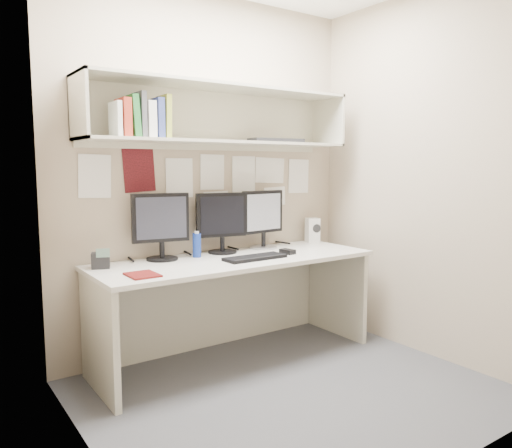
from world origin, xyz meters
TOP-DOWN VIEW (x-y plane):
  - floor at (0.00, 0.00)m, footprint 2.40×2.00m
  - wall_back at (0.00, 1.00)m, footprint 2.40×0.02m
  - wall_front at (0.00, -1.00)m, footprint 2.40×0.02m
  - wall_left at (-1.20, 0.00)m, footprint 0.02×2.00m
  - wall_right at (1.20, 0.00)m, footprint 0.02×2.00m
  - desk at (0.00, 0.65)m, footprint 2.00×0.70m
  - overhead_hutch at (0.00, 0.86)m, footprint 2.00×0.38m
  - pinned_papers at (0.00, 0.99)m, footprint 1.92×0.01m
  - monitor_left at (-0.46, 0.87)m, footprint 0.39×0.21m
  - monitor_center at (0.02, 0.87)m, footprint 0.38×0.21m
  - monitor_right at (0.39, 0.87)m, footprint 0.38×0.21m
  - keyboard at (0.08, 0.52)m, footprint 0.45×0.17m
  - mouse at (0.39, 0.56)m, footprint 0.08×0.12m
  - speaker at (0.92, 0.88)m, footprint 0.13×0.13m
  - blue_bottle at (-0.21, 0.81)m, footprint 0.06×0.06m
  - maroon_notebook at (-0.75, 0.47)m, footprint 0.17×0.20m
  - desk_phone at (-0.89, 0.82)m, footprint 0.13×0.13m
  - book_stack at (-0.62, 0.76)m, footprint 0.35×0.17m
  - hutch_tray at (0.46, 0.79)m, footprint 0.43×0.20m

SIDE VIEW (x-z plane):
  - floor at x=0.00m, z-range -0.01..0.01m
  - desk at x=0.00m, z-range 0.00..0.73m
  - maroon_notebook at x=-0.75m, z-range 0.73..0.74m
  - keyboard at x=0.08m, z-range 0.73..0.75m
  - mouse at x=0.39m, z-range 0.73..0.76m
  - desk_phone at x=-0.89m, z-range 0.72..0.85m
  - blue_bottle at x=-0.21m, z-range 0.73..0.91m
  - speaker at x=0.92m, z-range 0.73..0.93m
  - monitor_center at x=0.02m, z-range 0.75..1.19m
  - monitor_right at x=0.39m, z-range 0.75..1.20m
  - monitor_left at x=-0.46m, z-range 0.75..1.20m
  - pinned_papers at x=0.00m, z-range 1.01..1.49m
  - wall_back at x=0.00m, z-range 0.00..2.60m
  - wall_front at x=0.00m, z-range 0.00..2.60m
  - wall_left at x=-1.20m, z-range 0.00..2.60m
  - wall_right at x=1.20m, z-range 0.00..2.60m
  - hutch_tray at x=0.46m, z-range 1.54..1.57m
  - book_stack at x=-0.62m, z-range 1.52..1.80m
  - overhead_hutch at x=0.00m, z-range 1.52..1.92m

